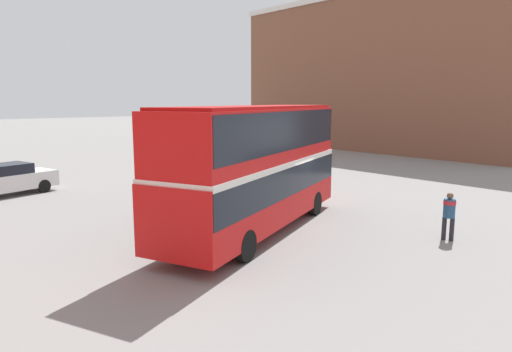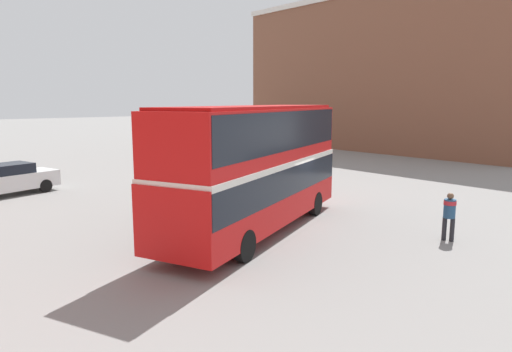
% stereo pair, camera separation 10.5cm
% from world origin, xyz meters
% --- Properties ---
extents(ground_plane, '(240.00, 240.00, 0.00)m').
position_xyz_m(ground_plane, '(0.00, 0.00, 0.00)').
color(ground_plane, gray).
extents(building_row_right, '(10.33, 29.44, 14.67)m').
position_xyz_m(building_row_right, '(27.83, 13.99, 7.35)').
color(building_row_right, brown).
rests_on(building_row_right, ground_plane).
extents(double_decker_bus, '(10.33, 6.23, 4.54)m').
position_xyz_m(double_decker_bus, '(-1.64, -0.25, 2.60)').
color(double_decker_bus, red).
rests_on(double_decker_bus, ground_plane).
extents(pedestrian_foreground, '(0.50, 0.50, 1.66)m').
position_xyz_m(pedestrian_foreground, '(2.55, -5.42, 1.02)').
color(pedestrian_foreground, '#232328').
rests_on(pedestrian_foreground, ground_plane).
extents(parked_car_kerb_near, '(4.69, 2.39, 1.59)m').
position_xyz_m(parked_car_kerb_near, '(10.49, 15.37, 0.80)').
color(parked_car_kerb_near, black).
rests_on(parked_car_kerb_near, ground_plane).
extents(parked_car_kerb_far, '(4.76, 2.84, 1.59)m').
position_xyz_m(parked_car_kerb_far, '(-6.84, 12.84, 0.81)').
color(parked_car_kerb_far, silver).
rests_on(parked_car_kerb_far, ground_plane).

